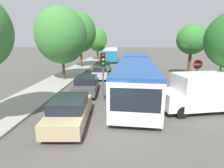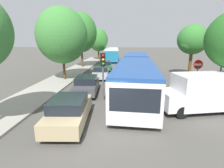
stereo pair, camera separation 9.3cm
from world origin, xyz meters
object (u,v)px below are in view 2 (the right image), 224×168
traffic_light (103,66)px  articulated_bus (136,70)px  queued_car_silver (101,72)px  no_entry_sign (197,72)px  queued_car_tan (69,111)px  tree_left_distant (98,40)px  direction_sign_post (221,65)px  queued_car_graphite (87,85)px  tree_left_far (81,34)px  queued_car_green (105,66)px  city_bus_rear (112,53)px  tree_left_mid (62,36)px  tree_right_mid (192,40)px  white_van (205,92)px

traffic_light → articulated_bus: bearing=130.1°
queued_car_silver → no_entry_sign: 10.23m
queued_car_tan → tree_left_distant: bearing=2.0°
direction_sign_post → no_entry_sign: bearing=-26.3°
queued_car_graphite → direction_sign_post: (9.83, -0.88, 1.84)m
tree_left_far → traffic_light: bearing=-70.9°
queued_car_graphite → tree_left_far: (-3.80, 13.90, 4.50)m
queued_car_silver → queued_car_green: 5.35m
queued_car_graphite → no_entry_sign: bearing=-94.1°
traffic_light → queued_car_green: bearing=167.1°
queued_car_tan → queued_car_graphite: 5.45m
city_bus_rear → traffic_light: traffic_light is taller
tree_left_mid → tree_right_mid: bearing=10.7°
direction_sign_post → tree_left_distant: (-12.68, 25.69, 1.72)m
queued_car_graphite → no_entry_sign: no_entry_sign is taller
articulated_bus → no_entry_sign: (4.51, -2.67, 0.37)m
queued_car_green → tree_right_mid: (10.29, -4.08, 3.52)m
white_van → tree_left_distant: (-10.79, 27.91, 3.03)m
direction_sign_post → tree_left_distant: tree_left_distant is taller
queued_car_graphite → tree_left_mid: 6.94m
queued_car_tan → traffic_light: bearing=-21.9°
city_bus_rear → tree_left_far: size_ratio=1.42×
queued_car_graphite → tree_left_distant: tree_left_distant is taller
articulated_bus → tree_left_far: tree_left_far is taller
articulated_bus → tree_right_mid: 8.30m
traffic_light → direction_sign_post: direction_sign_post is taller
queued_car_tan → queued_car_silver: 11.34m
queued_car_graphite → queued_car_silver: 5.90m
tree_left_mid → white_van: bearing=-33.8°
queued_car_tan → queued_car_green: bearing=-3.7°
no_entry_sign → tree_left_mid: tree_left_mid is taller
direction_sign_post → tree_right_mid: (0.67, 8.05, 1.66)m
direction_sign_post → white_van: bearing=58.1°
city_bus_rear → direction_sign_post: (9.70, -25.19, 1.10)m
articulated_bus → direction_sign_post: bearing=61.7°
tree_left_mid → tree_left_distant: tree_left_mid is taller
tree_left_mid → tree_left_distant: (0.60, 20.29, -0.43)m
queued_car_tan → tree_left_distant: (-3.15, 30.25, 3.53)m
tree_left_distant → tree_right_mid: bearing=-52.9°
queued_car_graphite → queued_car_green: bearing=-5.1°
articulated_bus → traffic_light: size_ratio=5.22×
tree_left_distant → tree_right_mid: size_ratio=1.13×
no_entry_sign → direction_sign_post: (1.24, -0.87, 0.68)m
articulated_bus → no_entry_sign: size_ratio=6.30×
queued_car_graphite → tree_left_mid: tree_left_mid is taller
tree_left_mid → traffic_light: bearing=-50.5°
queued_car_green → no_entry_sign: size_ratio=1.43×
direction_sign_post → tree_left_far: tree_left_far is taller
tree_right_mid → queued_car_tan: bearing=-129.0°
city_bus_rear → tree_left_mid: (-3.58, -19.78, 3.25)m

